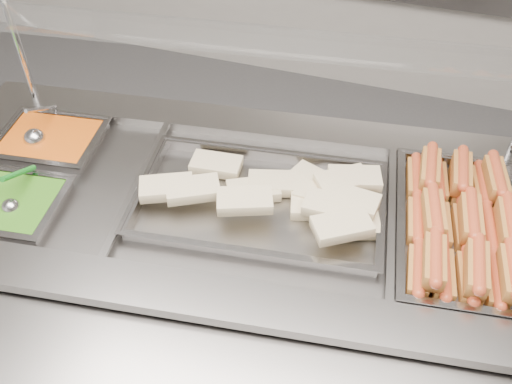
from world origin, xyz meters
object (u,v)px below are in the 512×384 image
(sneeze_guard, at_px, (253,42))
(pan_hotdogs, at_px, (461,235))
(serving_spoon, at_px, (13,201))
(steam_counter, at_px, (242,290))
(ladle, at_px, (35,137))
(pan_wraps, at_px, (259,205))

(sneeze_guard, distance_m, pan_hotdogs, 0.77)
(sneeze_guard, bearing_deg, serving_spoon, -141.77)
(pan_hotdogs, xyz_separation_m, serving_spoon, (-1.21, -0.31, 0.05))
(steam_counter, bearing_deg, sneeze_guard, 97.31)
(serving_spoon, bearing_deg, sneeze_guard, 38.23)
(ladle, bearing_deg, pan_wraps, -2.64)
(pan_hotdogs, relative_size, serving_spoon, 3.25)
(pan_wraps, relative_size, ladle, 3.73)
(pan_wraps, bearing_deg, serving_spoon, -160.18)
(pan_wraps, height_order, ladle, ladle)
(steam_counter, xyz_separation_m, sneeze_guard, (-0.03, 0.22, 0.81))
(steam_counter, bearing_deg, serving_spoon, -159.00)
(serving_spoon, bearing_deg, pan_wraps, 19.82)
(pan_hotdogs, xyz_separation_m, pan_wraps, (-0.56, -0.07, 0.01))
(ladle, bearing_deg, pan_hotdogs, 1.61)
(steam_counter, relative_size, pan_hotdogs, 3.35)
(sneeze_guard, relative_size, pan_hotdogs, 2.84)
(ladle, bearing_deg, serving_spoon, -68.68)
(pan_hotdogs, relative_size, ladle, 3.02)
(pan_wraps, relative_size, serving_spoon, 4.00)
(pan_hotdogs, relative_size, pan_wraps, 0.81)
(pan_hotdogs, bearing_deg, ladle, -178.39)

